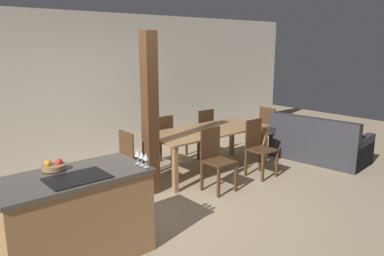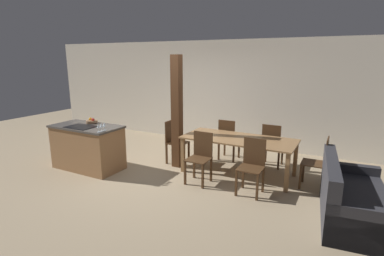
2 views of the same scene
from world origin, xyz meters
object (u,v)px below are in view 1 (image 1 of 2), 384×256
Objects in this scene: kitchen_island at (75,218)px; dining_chair_foot_end at (263,131)px; dining_chair_near_right at (258,147)px; wine_glass_near at (146,157)px; dining_chair_near_left at (216,158)px; timber_post at (150,115)px; fruit_bowl at (54,166)px; dining_chair_head_end at (134,160)px; wine_glass_far at (138,154)px; dining_table at (208,134)px; dining_chair_far_left at (160,140)px; dining_chair_far_right at (202,132)px; couch at (318,145)px; wine_glass_middle at (142,155)px.

dining_chair_foot_end is (4.30, 1.16, 0.03)m from kitchen_island.
wine_glass_near is at bearing -164.08° from dining_chair_near_right.
dining_chair_near_left is 2.06m from dining_chair_foot_end.
timber_post is (1.57, 0.97, 0.70)m from kitchen_island.
fruit_bowl is 0.10× the size of timber_post.
dining_chair_near_left is 1.00× the size of dining_chair_near_right.
fruit_bowl reaches higher than dining_chair_head_end.
dining_table is at bearing 30.80° from wine_glass_far.
kitchen_island is at bearing 38.13° from dining_chair_far_left.
kitchen_island is 6.22× the size of fruit_bowl.
wine_glass_near and wine_glass_far have the same top height.
wine_glass_far is at bearing 36.80° from dining_chair_far_right.
dining_chair_head_end is at bearing 63.18° from wine_glass_near.
dining_chair_near_left is at bearing 79.42° from couch.
dining_chair_far_right is at bearing 29.07° from kitchen_island.
wine_glass_far is 0.09× the size of couch.
wine_glass_near reaches higher than dining_table.
kitchen_island is 2.41m from dining_chair_near_left.
wine_glass_far is at bearing -149.20° from dining_table.
dining_chair_far_right is (2.68, 2.08, -0.54)m from wine_glass_middle.
wine_glass_far reaches higher than dining_table.
wine_glass_middle is at bearing 50.65° from dining_chair_far_left.
fruit_bowl is at bearing -162.49° from dining_table.
wine_glass_middle is 0.16× the size of dining_chair_near_right.
dining_chair_foot_end is 0.40× the size of timber_post.
dining_chair_near_left is at bearing -70.23° from dining_chair_foot_end.
dining_chair_near_right is at bearing 12.82° from wine_glass_far.
dining_chair_near_left is at bearing 21.92° from wine_glass_middle.
dining_chair_far_left reaches higher than couch.
dining_chair_head_end is (-1.46, -0.00, -0.16)m from dining_table.
dining_table is at bearing 124.88° from dining_chair_near_right.
couch is (4.84, 0.27, -0.17)m from kitchen_island.
dining_chair_head_end is (0.74, 1.31, -0.54)m from wine_glass_far.
fruit_bowl is 0.25× the size of dining_chair_far_right.
dining_chair_far_right reaches higher than couch.
kitchen_island is 9.61× the size of wine_glass_middle.
wine_glass_near is 0.16× the size of dining_chair_foot_end.
dining_chair_near_left is at bearing 90.00° from dining_chair_far_left.
dining_table is at bearing 55.12° from dining_chair_near_left.
dining_chair_near_right is 0.40× the size of timber_post.
dining_chair_foot_end is 0.53× the size of couch.
dining_table is at bearing 33.68° from wine_glass_near.
dining_chair_foot_end is (1.94, -0.70, 0.00)m from dining_chair_far_left.
couch is at bearing 5.73° from wine_glass_far.
fruit_bowl is 1.80m from dining_chair_head_end.
couch is at bearing 3.17° from kitchen_island.
dining_chair_near_left is at bearing -124.88° from dining_table.
dining_chair_near_right is (0.49, -0.70, -0.16)m from dining_table.
wine_glass_near is (0.73, -0.54, 0.08)m from fruit_bowl.
dining_chair_near_right is at bearing -16.21° from timber_post.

